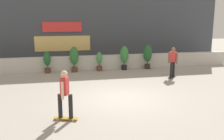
% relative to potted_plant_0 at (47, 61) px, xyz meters
% --- Properties ---
extents(ground_plane, '(48.00, 48.00, 0.00)m').
position_rel_potted_plant_0_xyz_m(ground_plane, '(3.14, -5.55, -0.73)').
color(ground_plane, '#A8A093').
extents(planter_wall, '(18.00, 0.40, 0.90)m').
position_rel_potted_plant_0_xyz_m(planter_wall, '(3.14, 0.45, -0.28)').
color(planter_wall, beige).
rests_on(planter_wall, ground).
extents(building_backdrop, '(20.00, 2.08, 6.50)m').
position_rel_potted_plant_0_xyz_m(building_backdrop, '(3.14, 4.45, 2.51)').
color(building_backdrop, '#424751').
rests_on(building_backdrop, ground).
extents(potted_plant_0, '(0.42, 0.42, 1.32)m').
position_rel_potted_plant_0_xyz_m(potted_plant_0, '(0.00, 0.00, 0.00)').
color(potted_plant_0, brown).
rests_on(potted_plant_0, ground).
extents(potted_plant_1, '(0.54, 0.54, 1.56)m').
position_rel_potted_plant_0_xyz_m(potted_plant_1, '(1.61, -0.00, 0.18)').
color(potted_plant_1, brown).
rests_on(potted_plant_1, ground).
extents(potted_plant_2, '(0.36, 0.36, 1.19)m').
position_rel_potted_plant_0_xyz_m(potted_plant_2, '(3.17, -0.00, -0.11)').
color(potted_plant_2, brown).
rests_on(potted_plant_2, ground).
extents(potted_plant_3, '(0.52, 0.52, 1.52)m').
position_rel_potted_plant_0_xyz_m(potted_plant_3, '(4.78, -0.00, 0.15)').
color(potted_plant_3, black).
rests_on(potted_plant_3, ground).
extents(potted_plant_4, '(0.54, 0.54, 1.56)m').
position_rel_potted_plant_0_xyz_m(potted_plant_4, '(6.34, -0.00, 0.18)').
color(potted_plant_4, '#2D2823').
rests_on(potted_plant_4, ground).
extents(skater_foreground, '(0.82, 0.53, 1.70)m').
position_rel_potted_plant_0_xyz_m(skater_foreground, '(0.86, -7.44, 0.21)').
color(skater_foreground, '#BF8C26').
rests_on(skater_foreground, ground).
extents(skater_by_wall_right, '(0.71, 0.70, 1.70)m').
position_rel_potted_plant_0_xyz_m(skater_by_wall_right, '(6.89, -2.60, 0.21)').
color(skater_by_wall_right, black).
rests_on(skater_by_wall_right, ground).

